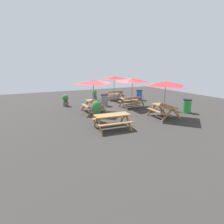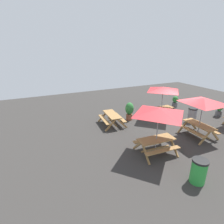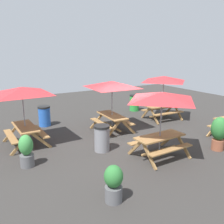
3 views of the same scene
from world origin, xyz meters
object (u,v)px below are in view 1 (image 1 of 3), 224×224
(potted_plant_0, at_px, (94,95))
(potted_plant_2, at_px, (66,100))
(trash_bin_gray, at_px, (104,100))
(picnic_table_1, at_px, (112,118))
(picnic_table_4, at_px, (93,84))
(trash_bin_green, at_px, (187,106))
(picnic_table_2, at_px, (114,79))
(trash_bin_blue, at_px, (139,95))
(picnic_table_0, at_px, (132,82))
(potted_plant_1, at_px, (96,110))
(picnic_table_3, at_px, (166,86))

(potted_plant_0, xyz_separation_m, potted_plant_2, (-1.39, 3.04, -0.04))
(trash_bin_gray, bearing_deg, picnic_table_1, 160.28)
(picnic_table_4, xyz_separation_m, potted_plant_2, (2.75, 1.43, -1.49))
(trash_bin_green, bearing_deg, picnic_table_2, 18.24)
(picnic_table_2, relative_size, picnic_table_4, 1.21)
(trash_bin_green, bearing_deg, trash_bin_gray, 43.12)
(picnic_table_2, xyz_separation_m, trash_bin_blue, (-1.34, -2.06, -1.49))
(picnic_table_0, distance_m, potted_plant_2, 5.59)
(picnic_table_1, height_order, potted_plant_1, potted_plant_1)
(picnic_table_3, bearing_deg, picnic_table_0, 9.65)
(picnic_table_4, bearing_deg, picnic_table_3, -133.98)
(picnic_table_0, bearing_deg, picnic_table_3, 97.92)
(picnic_table_3, xyz_separation_m, potted_plant_1, (1.03, 4.19, -1.29))
(trash_bin_green, xyz_separation_m, potted_plant_2, (5.88, 7.22, 0.01))
(picnic_table_3, relative_size, trash_bin_green, 2.38)
(picnic_table_1, relative_size, picnic_table_3, 0.82)
(picnic_table_3, bearing_deg, trash_bin_gray, 27.42)
(trash_bin_blue, distance_m, trash_bin_gray, 4.21)
(picnic_table_1, distance_m, trash_bin_green, 6.22)
(potted_plant_1, bearing_deg, trash_bin_green, -97.56)
(trash_bin_green, relative_size, trash_bin_gray, 1.00)
(picnic_table_0, distance_m, picnic_table_4, 3.20)
(trash_bin_blue, bearing_deg, potted_plant_0, 66.33)
(trash_bin_blue, relative_size, potted_plant_2, 1.01)
(potted_plant_0, distance_m, potted_plant_1, 6.81)
(potted_plant_0, bearing_deg, picnic_table_4, 158.77)
(potted_plant_2, bearing_deg, picnic_table_1, -171.01)
(picnic_table_1, relative_size, picnic_table_2, 0.68)
(picnic_table_4, distance_m, trash_bin_gray, 2.57)
(potted_plant_0, bearing_deg, picnic_table_2, -101.80)
(picnic_table_1, height_order, potted_plant_0, potted_plant_0)
(picnic_table_0, height_order, trash_bin_gray, picnic_table_0)
(picnic_table_1, height_order, potted_plant_2, potted_plant_2)
(picnic_table_2, relative_size, trash_bin_gray, 2.89)
(picnic_table_0, relative_size, picnic_table_2, 1.00)
(trash_bin_gray, height_order, potted_plant_0, potted_plant_0)
(picnic_table_1, distance_m, picnic_table_4, 4.04)
(picnic_table_0, bearing_deg, picnic_table_1, 48.79)
(potted_plant_1, relative_size, potted_plant_2, 1.31)
(picnic_table_1, xyz_separation_m, picnic_table_4, (3.76, -0.40, 1.43))
(picnic_table_3, height_order, trash_bin_gray, picnic_table_3)
(trash_bin_green, distance_m, potted_plant_1, 6.52)
(picnic_table_4, xyz_separation_m, trash_bin_green, (-3.13, -5.78, -1.49))
(trash_bin_blue, height_order, trash_bin_green, same)
(picnic_table_3, distance_m, picnic_table_4, 4.82)
(trash_bin_blue, bearing_deg, picnic_table_4, 113.28)
(picnic_table_2, bearing_deg, trash_bin_gray, 47.36)
(potted_plant_1, bearing_deg, picnic_table_3, -103.75)
(picnic_table_2, distance_m, potted_plant_0, 2.43)
(picnic_table_3, bearing_deg, potted_plant_1, 80.54)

